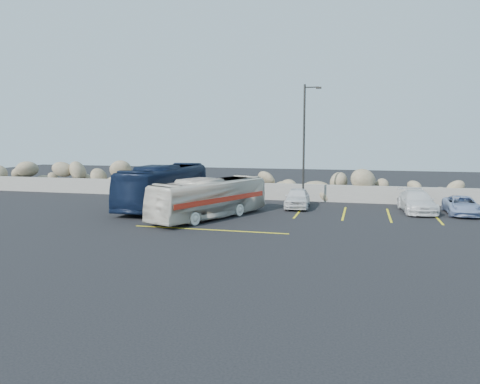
% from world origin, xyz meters
% --- Properties ---
extents(ground, '(90.00, 90.00, 0.00)m').
position_xyz_m(ground, '(0.00, 0.00, 0.00)').
color(ground, black).
rests_on(ground, ground).
extents(seawall, '(60.00, 0.40, 1.20)m').
position_xyz_m(seawall, '(0.00, 12.00, 0.60)').
color(seawall, gray).
rests_on(seawall, ground).
extents(riprap_pile, '(54.00, 2.80, 2.60)m').
position_xyz_m(riprap_pile, '(0.00, 13.20, 1.30)').
color(riprap_pile, '#8C7C5C').
rests_on(riprap_pile, ground).
extents(parking_lines, '(18.16, 9.36, 0.01)m').
position_xyz_m(parking_lines, '(4.64, 5.57, 0.01)').
color(parking_lines, yellow).
rests_on(parking_lines, ground).
extents(lamppost, '(1.14, 0.18, 8.00)m').
position_xyz_m(lamppost, '(2.56, 9.50, 4.30)').
color(lamppost, '#2A2825').
rests_on(lamppost, ground).
extents(vintage_bus, '(5.06, 8.33, 2.30)m').
position_xyz_m(vintage_bus, '(-2.04, 3.42, 1.15)').
color(vintage_bus, silver).
rests_on(vintage_bus, ground).
extents(tour_coach, '(2.44, 9.97, 2.77)m').
position_xyz_m(tour_coach, '(-6.29, 6.73, 1.39)').
color(tour_coach, '#0F1B34').
rests_on(tour_coach, ground).
extents(car_a, '(1.80, 3.91, 1.30)m').
position_xyz_m(car_a, '(2.25, 8.54, 0.65)').
color(car_a, white).
rests_on(car_a, ground).
extents(car_c, '(2.27, 4.66, 1.30)m').
position_xyz_m(car_c, '(9.59, 8.63, 0.65)').
color(car_c, white).
rests_on(car_c, ground).
extents(car_d, '(1.83, 3.94, 1.09)m').
position_xyz_m(car_d, '(12.10, 8.34, 0.55)').
color(car_d, '#8CA0C7').
rests_on(car_d, ground).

